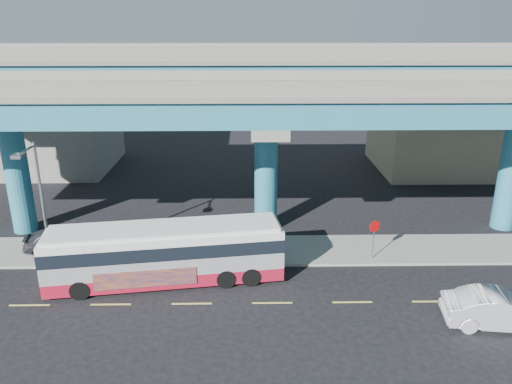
{
  "coord_description": "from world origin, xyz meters",
  "views": [
    {
      "loc": [
        -1.18,
        -21.84,
        13.41
      ],
      "look_at": [
        -0.74,
        4.0,
        4.35
      ],
      "focal_mm": 35.0,
      "sensor_mm": 36.0,
      "label": 1
    }
  ],
  "objects_px": {
    "transit_bus": "(166,252)",
    "street_lamp": "(36,189)",
    "sedan": "(500,310)",
    "stop_sign": "(374,232)",
    "parked_car": "(60,239)"
  },
  "relations": [
    {
      "from": "stop_sign",
      "to": "sedan",
      "type": "bearing_deg",
      "value": -56.29
    },
    {
      "from": "sedan",
      "to": "parked_car",
      "type": "bearing_deg",
      "value": 77.55
    },
    {
      "from": "transit_bus",
      "to": "street_lamp",
      "type": "xyz_separation_m",
      "value": [
        -6.94,
        1.45,
        3.06
      ]
    },
    {
      "from": "sedan",
      "to": "stop_sign",
      "type": "distance_m",
      "value": 7.9
    },
    {
      "from": "transit_bus",
      "to": "sedan",
      "type": "relative_size",
      "value": 2.39
    },
    {
      "from": "transit_bus",
      "to": "sedan",
      "type": "height_order",
      "value": "transit_bus"
    },
    {
      "from": "parked_car",
      "to": "street_lamp",
      "type": "relative_size",
      "value": 0.62
    },
    {
      "from": "transit_bus",
      "to": "street_lamp",
      "type": "relative_size",
      "value": 1.78
    },
    {
      "from": "transit_bus",
      "to": "parked_car",
      "type": "relative_size",
      "value": 2.87
    },
    {
      "from": "transit_bus",
      "to": "stop_sign",
      "type": "xyz_separation_m",
      "value": [
        11.57,
        2.17,
        0.11
      ]
    },
    {
      "from": "sedan",
      "to": "street_lamp",
      "type": "relative_size",
      "value": 0.74
    },
    {
      "from": "street_lamp",
      "to": "stop_sign",
      "type": "height_order",
      "value": "street_lamp"
    },
    {
      "from": "sedan",
      "to": "street_lamp",
      "type": "xyz_separation_m",
      "value": [
        -22.77,
        5.86,
        3.96
      ]
    },
    {
      "from": "transit_bus",
      "to": "street_lamp",
      "type": "distance_m",
      "value": 7.72
    },
    {
      "from": "transit_bus",
      "to": "street_lamp",
      "type": "height_order",
      "value": "street_lamp"
    }
  ]
}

